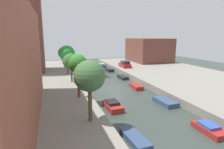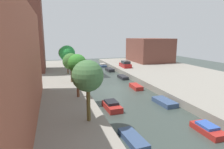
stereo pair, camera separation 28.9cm
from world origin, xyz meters
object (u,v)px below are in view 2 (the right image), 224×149
parked_car (125,65)px  moored_boat_left_1 (133,139)px  street_tree_0 (88,76)px  street_tree_2 (71,62)px  low_block_right (149,50)px  street_tree_4 (65,53)px  moored_boat_right_0 (208,129)px  apartment_tower_far (15,12)px  moored_boat_right_3 (123,77)px  moored_boat_right_1 (165,102)px  moored_boat_left_2 (112,106)px  street_tree_5 (63,52)px  street_tree_3 (67,53)px  moored_boat_right_5 (103,65)px  moored_boat_right_2 (136,87)px  street_tree_1 (77,64)px  moored_boat_right_4 (110,70)px

parked_car → moored_boat_left_1: parked_car is taller
street_tree_0 → street_tree_2: street_tree_0 is taller
low_block_right → street_tree_4: 25.02m
moored_boat_left_1 → moored_boat_right_0: (6.93, -0.61, 0.08)m
apartment_tower_far → moored_boat_right_3: (19.87, -8.61, -12.81)m
low_block_right → moored_boat_right_3: 21.41m
low_block_right → street_tree_2: low_block_right is taller
moored_boat_right_0 → apartment_tower_far: bearing=121.7°
street_tree_0 → moored_boat_right_1: size_ratio=1.55×
low_block_right → moored_boat_left_2: bearing=-124.7°
apartment_tower_far → street_tree_5: (9.40, 9.88, -9.06)m
low_block_right → street_tree_3: (-24.60, -12.19, 0.71)m
moored_boat_left_1 → moored_boat_right_1: moored_boat_right_1 is taller
moored_boat_left_2 → street_tree_3: bearing=100.9°
moored_boat_right_0 → street_tree_3: bearing=110.9°
street_tree_3 → moored_boat_right_5: (10.45, 12.70, -4.69)m
street_tree_3 → moored_boat_right_2: bearing=-47.8°
street_tree_1 → parked_car: street_tree_1 is taller
apartment_tower_far → moored_boat_right_0: (19.38, -31.32, -12.77)m
moored_boat_left_2 → low_block_right: bearing=55.3°
moored_boat_right_5 → moored_boat_right_3: bearing=-89.9°
moored_boat_right_5 → street_tree_4: bearing=-154.1°
moored_boat_right_4 → street_tree_3: bearing=-153.3°
street_tree_0 → moored_boat_right_1: street_tree_0 is taller
street_tree_0 → street_tree_1: 7.11m
low_block_right → street_tree_1: low_block_right is taller
street_tree_5 → moored_boat_left_2: size_ratio=1.22×
moored_boat_left_1 → parked_car: bearing=69.9°
parked_car → moored_boat_right_3: (-3.41, -7.42, -1.35)m
moored_boat_left_1 → moored_boat_right_2: size_ratio=1.11×
moored_boat_left_2 → moored_boat_right_0: 10.18m
moored_boat_right_5 → street_tree_5: bearing=167.0°
street_tree_5 → moored_boat_left_1: street_tree_5 is taller
street_tree_4 → moored_boat_right_4: street_tree_4 is taller
street_tree_3 → street_tree_1: bearing=-90.0°
street_tree_2 → street_tree_3: 7.38m
apartment_tower_far → moored_boat_right_4: apartment_tower_far is taller
street_tree_1 → moored_boat_left_1: bearing=-73.1°
low_block_right → street_tree_5: (-24.60, 2.92, -0.30)m
street_tree_0 → moored_boat_left_2: 7.26m
parked_car → moored_boat_right_0: parked_car is taller
moored_boat_left_1 → moored_boat_right_0: size_ratio=1.11×
low_block_right → street_tree_0: bearing=-125.3°
street_tree_1 → moored_boat_right_1: size_ratio=1.51×
street_tree_3 → parked_car: bearing=16.2°
street_tree_5 → moored_boat_left_1: 40.88m
street_tree_4 → moored_boat_right_3: street_tree_4 is taller
street_tree_5 → moored_boat_right_4: 14.77m
moored_boat_right_3 → moored_boat_right_5: (-0.02, 16.08, 0.06)m
street_tree_1 → moored_boat_right_5: (10.45, 28.14, -4.75)m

